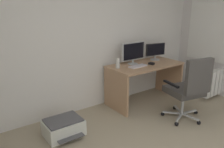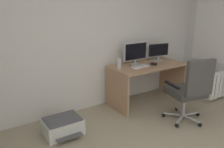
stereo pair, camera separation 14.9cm
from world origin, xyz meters
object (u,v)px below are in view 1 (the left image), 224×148
object	(u,v)px
desk	(145,74)
office_chair	(189,87)
keyboard	(138,66)
radiator	(218,81)
printer	(64,127)
computer_mouse	(151,64)
desktop_speaker	(118,63)
monitor_main	(133,52)
monitor_secondary	(155,50)

from	to	relation	value
desk	office_chair	world-z (taller)	office_chair
keyboard	radiator	xyz separation A→B (m)	(1.57, -0.62, -0.42)
radiator	printer	bearing A→B (deg)	170.98
computer_mouse	desktop_speaker	world-z (taller)	desktop_speaker
keyboard	office_chair	xyz separation A→B (m)	(0.25, -0.88, -0.17)
printer	radiator	xyz separation A→B (m)	(3.06, -0.49, 0.19)
desk	desktop_speaker	bearing A→B (deg)	172.15
desktop_speaker	printer	distance (m)	1.37
monitor_main	desk	bearing A→B (deg)	-33.86
desk	printer	xyz separation A→B (m)	(-1.72, -0.19, -0.41)
desk	keyboard	size ratio (longest dim) A/B	4.03
monitor_main	radiator	bearing A→B (deg)	-27.85
computer_mouse	radiator	size ratio (longest dim) A/B	0.12
desk	monitor_secondary	xyz separation A→B (m)	(0.38, 0.13, 0.38)
keyboard	computer_mouse	world-z (taller)	computer_mouse
desktop_speaker	monitor_main	bearing A→B (deg)	7.10
radiator	computer_mouse	bearing A→B (deg)	154.97
desk	monitor_main	world-z (taller)	monitor_main
keyboard	radiator	size ratio (longest dim) A/B	0.40
computer_mouse	radiator	distance (m)	1.46
office_chair	printer	xyz separation A→B (m)	(-1.73, 0.75, -0.44)
monitor_secondary	desktop_speaker	bearing A→B (deg)	-177.12
monitor_main	office_chair	world-z (taller)	monitor_main
monitor_main	office_chair	size ratio (longest dim) A/B	0.48
monitor_main	computer_mouse	bearing A→B (deg)	-39.85
office_chair	monitor_main	bearing A→B (deg)	100.64
monitor_secondary	keyboard	distance (m)	0.66
keyboard	office_chair	world-z (taller)	office_chair
office_chair	radiator	distance (m)	1.37
monitor_secondary	radiator	distance (m)	1.39
computer_mouse	monitor_main	bearing A→B (deg)	126.64
monitor_secondary	office_chair	size ratio (longest dim) A/B	0.40
desk	printer	size ratio (longest dim) A/B	2.66
desk	desktop_speaker	world-z (taller)	desktop_speaker
monitor_secondary	computer_mouse	bearing A→B (deg)	-145.76
desk	computer_mouse	world-z (taller)	computer_mouse
monitor_main	keyboard	xyz separation A→B (m)	(-0.05, -0.19, -0.21)
computer_mouse	desktop_speaker	bearing A→B (deg)	151.98
printer	monitor_main	bearing A→B (deg)	11.77
monitor_main	monitor_secondary	xyz separation A→B (m)	(0.57, 0.00, -0.04)
desk	computer_mouse	xyz separation A→B (m)	(0.07, -0.09, 0.21)
desktop_speaker	office_chair	size ratio (longest dim) A/B	0.16
desk	desktop_speaker	size ratio (longest dim) A/B	8.06
printer	radiator	bearing A→B (deg)	-9.02
desk	monitor_main	bearing A→B (deg)	146.14
monitor_secondary	office_chair	world-z (taller)	monitor_secondary
keyboard	printer	distance (m)	1.61
printer	desk	bearing A→B (deg)	6.40
computer_mouse	printer	bearing A→B (deg)	169.92
monitor_secondary	printer	distance (m)	2.27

